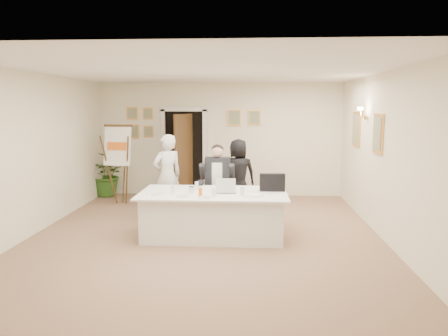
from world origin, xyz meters
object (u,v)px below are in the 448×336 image
at_px(seated_man, 217,183).
at_px(laptop_bag, 272,182).
at_px(flip_chart, 120,169).
at_px(potted_palm, 107,174).
at_px(oj_glass, 200,192).
at_px(standing_man, 167,176).
at_px(standing_woman, 238,174).
at_px(laptop, 226,184).
at_px(steel_jug, 191,190).
at_px(conference_table, 213,214).
at_px(paper_stack, 253,195).

bearing_deg(seated_man, laptop_bag, -27.07).
distance_m(flip_chart, potted_palm, 1.15).
bearing_deg(oj_glass, standing_man, 117.71).
distance_m(standing_woman, laptop, 2.08).
relative_size(standing_man, potted_palm, 1.49).
distance_m(potted_palm, laptop, 4.56).
bearing_deg(steel_jug, potted_palm, 127.37).
xyz_separation_m(potted_palm, laptop, (3.16, -3.27, 0.35)).
bearing_deg(laptop_bag, seated_man, 140.13).
bearing_deg(oj_glass, potted_palm, 127.37).
distance_m(conference_table, laptop_bag, 1.15).
xyz_separation_m(standing_woman, laptop_bag, (0.65, -1.91, 0.16)).
bearing_deg(flip_chart, paper_stack, -41.09).
xyz_separation_m(standing_woman, paper_stack, (0.32, -2.36, 0.02)).
bearing_deg(standing_man, potted_palm, -81.88).
distance_m(laptop_bag, paper_stack, 0.57).
bearing_deg(standing_woman, oj_glass, 64.26).
bearing_deg(steel_jug, laptop, 10.20).
height_order(flip_chart, oj_glass, flip_chart).
distance_m(potted_palm, steel_jug, 4.26).
bearing_deg(steel_jug, standing_woman, 71.65).
bearing_deg(oj_glass, flip_chart, 128.74).
distance_m(standing_woman, paper_stack, 2.38).
bearing_deg(standing_man, paper_stack, 101.63).
xyz_separation_m(potted_palm, laptop_bag, (3.95, -3.11, 0.37)).
distance_m(standing_man, oj_glass, 1.84).
xyz_separation_m(laptop, paper_stack, (0.46, -0.28, -0.12)).
height_order(paper_stack, oj_glass, oj_glass).
relative_size(potted_palm, laptop, 3.16).
distance_m(laptop, steel_jug, 0.59).
bearing_deg(steel_jug, laptop_bag, 10.84).
bearing_deg(standing_woman, conference_table, 67.17).
distance_m(flip_chart, standing_man, 1.65).
bearing_deg(flip_chart, oj_glass, -51.26).
bearing_deg(seated_man, steel_jug, -95.98).
bearing_deg(seated_man, conference_table, -77.44).
xyz_separation_m(seated_man, laptop_bag, (1.01, -0.82, 0.17)).
distance_m(standing_woman, potted_palm, 3.52).
distance_m(conference_table, oj_glass, 0.58).
xyz_separation_m(standing_man, laptop, (1.26, -1.29, 0.08)).
height_order(conference_table, laptop_bag, laptop_bag).
bearing_deg(flip_chart, seated_man, -30.22).
xyz_separation_m(conference_table, laptop, (0.22, 0.01, 0.52)).
relative_size(standing_man, laptop_bag, 3.86).
bearing_deg(laptop, standing_man, 130.57).
xyz_separation_m(laptop, oj_glass, (-0.40, -0.34, -0.07)).
xyz_separation_m(standing_man, oj_glass, (0.86, -1.63, 0.00)).
height_order(seated_man, standing_woman, standing_woman).
distance_m(conference_table, steel_jug, 0.57).
height_order(flip_chart, laptop, flip_chart).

